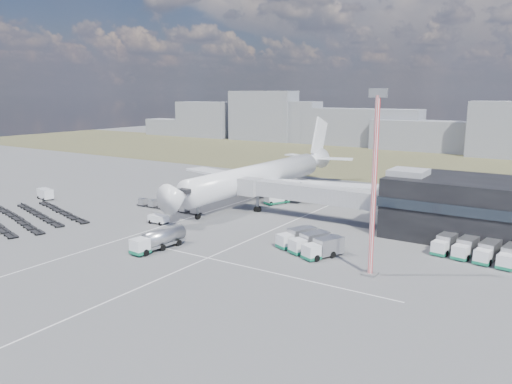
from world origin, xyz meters
The scene contains 16 objects.
ground centered at (0.00, 0.00, 0.00)m, with size 420.00×420.00×0.00m, color #565659.
grass_strip centered at (0.00, 110.00, 0.01)m, with size 420.00×90.00×0.01m, color #4A492C.
lane_markings centered at (9.77, 3.00, 0.01)m, with size 47.12×110.00×0.01m.
terminal centered at (47.77, 23.96, 5.25)m, with size 30.40×16.40×11.00m.
jet_bridge centered at (15.90, 20.42, 5.05)m, with size 30.30×3.80×7.05m.
airliner centered at (0.00, 32.38, 5.29)m, with size 51.59×64.53×17.62m.
skyline centered at (4.07, 149.51, 8.38)m, with size 311.98×24.87×24.77m.
fuel_tanker centered at (7.00, -8.83, 1.53)m, with size 3.37×9.67×3.06m.
pushback_tug centered at (-4.00, 2.49, 0.80)m, with size 3.62×2.04×1.59m, color white.
utility_van centered at (-40.64, 4.01, 1.22)m, with size 4.61×2.08×2.43m, color white.
catering_truck centered at (5.72, 28.93, 1.27)m, with size 4.24×5.85×2.49m.
service_trucks_near centered at (27.06, 2.94, 1.44)m, with size 10.61×9.53×2.65m.
service_trucks_far centered at (49.02, 13.29, 1.36)m, with size 12.08×7.80×2.51m.
uld_row centered at (-9.91, 11.37, 0.90)m, with size 16.60×1.87×1.51m.
baggage_dollies centered at (-28.53, -8.50, 0.37)m, with size 29.37×21.05×0.73m.
floodlight_mast centered at (38.40, -1.55, 12.22)m, with size 2.30×1.88×24.37m.
Camera 1 is at (60.20, -62.58, 23.82)m, focal length 35.00 mm.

